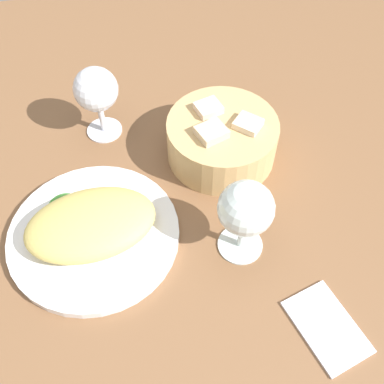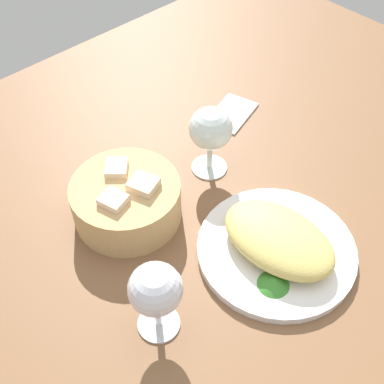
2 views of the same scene
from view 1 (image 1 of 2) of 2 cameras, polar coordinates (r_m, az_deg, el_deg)
The scene contains 8 objects.
ground_plane at distance 68.91cm, azimuth -10.38°, elevation -7.75°, with size 140.00×140.00×2.00cm, color brown.
plate at distance 69.11cm, azimuth -11.99°, elevation -5.17°, with size 24.91×24.91×1.40cm, color white.
omelette at distance 66.71cm, azimuth -12.41°, elevation -3.87°, with size 18.60×12.19×4.39cm, color #D1BB62.
lettuce_garnish at distance 71.57cm, azimuth -15.66°, elevation -1.31°, with size 4.85×4.85×1.55cm, color #38832D.
bread_basket at distance 75.17cm, azimuth 3.70°, elevation 6.57°, with size 17.80×17.80×8.50cm.
wine_glass_near at distance 60.40cm, azimuth 6.64°, elevation -2.33°, with size 7.58×7.58×13.23cm.
wine_glass_far at distance 76.99cm, azimuth -11.73°, elevation 12.00°, with size 7.23×7.23×13.00cm.
folded_napkin at distance 64.35cm, azimuth 16.36°, elevation -15.62°, with size 11.00×7.00×0.80cm, color silver.
Camera 1 is at (5.63, -34.36, 58.47)cm, focal length 43.18 mm.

